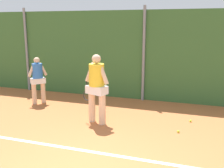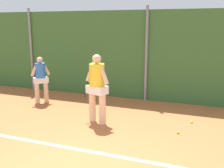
{
  "view_description": "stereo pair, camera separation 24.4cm",
  "coord_description": "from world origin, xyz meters",
  "px_view_note": "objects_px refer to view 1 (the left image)",
  "views": [
    {
      "loc": [
        1.85,
        -3.64,
        2.69
      ],
      "look_at": [
        -0.28,
        2.76,
        1.16
      ],
      "focal_mm": 42.19,
      "sensor_mm": 36.0,
      "label": 1
    },
    {
      "loc": [
        2.08,
        -3.56,
        2.69
      ],
      "look_at": [
        -0.28,
        2.76,
        1.16
      ],
      "focal_mm": 42.19,
      "sensor_mm": 36.0,
      "label": 2
    }
  ],
  "objects_px": {
    "tennis_ball_1": "(191,121)",
    "player_backcourt_far": "(38,78)",
    "player_midcourt": "(97,85)",
    "tennis_ball_4": "(178,131)"
  },
  "relations": [
    {
      "from": "player_midcourt",
      "to": "player_backcourt_far",
      "type": "xyz_separation_m",
      "value": [
        -2.61,
        1.12,
        -0.17
      ]
    },
    {
      "from": "player_backcourt_far",
      "to": "tennis_ball_1",
      "type": "bearing_deg",
      "value": -52.26
    },
    {
      "from": "tennis_ball_1",
      "to": "tennis_ball_4",
      "type": "relative_size",
      "value": 1.0
    },
    {
      "from": "player_midcourt",
      "to": "tennis_ball_1",
      "type": "xyz_separation_m",
      "value": [
        2.49,
        0.87,
        -1.04
      ]
    },
    {
      "from": "player_midcourt",
      "to": "player_backcourt_far",
      "type": "relative_size",
      "value": 1.19
    },
    {
      "from": "player_backcourt_far",
      "to": "tennis_ball_1",
      "type": "relative_size",
      "value": 24.37
    },
    {
      "from": "player_backcourt_far",
      "to": "tennis_ball_1",
      "type": "xyz_separation_m",
      "value": [
        5.1,
        -0.25,
        -0.87
      ]
    },
    {
      "from": "tennis_ball_1",
      "to": "player_midcourt",
      "type": "bearing_deg",
      "value": -160.68
    },
    {
      "from": "player_backcourt_far",
      "to": "tennis_ball_4",
      "type": "bearing_deg",
      "value": -62.64
    },
    {
      "from": "tennis_ball_1",
      "to": "player_backcourt_far",
      "type": "bearing_deg",
      "value": 177.23
    }
  ]
}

